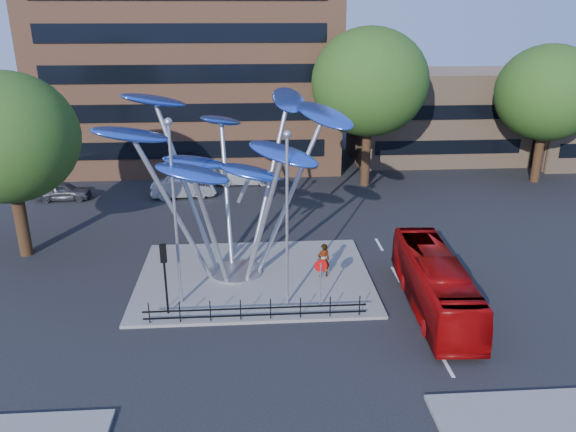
{
  "coord_description": "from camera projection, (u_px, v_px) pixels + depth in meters",
  "views": [
    {
      "loc": [
        -1.08,
        -20.37,
        13.29
      ],
      "look_at": [
        0.61,
        4.0,
        4.2
      ],
      "focal_mm": 35.0,
      "sensor_mm": 36.0,
      "label": 1
    }
  ],
  "objects": [
    {
      "name": "low_building_near",
      "position": [
        435.0,
        116.0,
        51.44
      ],
      "size": [
        15.0,
        8.0,
        8.0
      ],
      "primitive_type": "cube",
      "color": "#9C7A5C",
      "rests_on": "ground"
    },
    {
      "name": "ground",
      "position": [
        280.0,
        342.0,
        23.75
      ],
      "size": [
        120.0,
        120.0,
        0.0
      ],
      "primitive_type": "plane",
      "color": "black",
      "rests_on": "ground"
    },
    {
      "name": "parked_car_right",
      "position": [
        244.0,
        175.0,
        44.9
      ],
      "size": [
        4.9,
        2.06,
        1.41
      ],
      "primitive_type": "imported",
      "rotation": [
        0.0,
        0.0,
        1.59
      ],
      "color": "silver",
      "rests_on": "ground"
    },
    {
      "name": "traffic_light_island",
      "position": [
        164.0,
        264.0,
        24.85
      ],
      "size": [
        0.28,
        0.18,
        3.42
      ],
      "color": "black",
      "rests_on": "traffic_island"
    },
    {
      "name": "pedestrian_railing_front",
      "position": [
        256.0,
        311.0,
        25.08
      ],
      "size": [
        10.0,
        0.06,
        1.0
      ],
      "color": "black",
      "rests_on": "traffic_island"
    },
    {
      "name": "street_lamp_left",
      "position": [
        174.0,
        198.0,
        24.86
      ],
      "size": [
        0.36,
        0.36,
        8.8
      ],
      "color": "#9EA0A5",
      "rests_on": "traffic_island"
    },
    {
      "name": "red_bus",
      "position": [
        435.0,
        283.0,
        26.05
      ],
      "size": [
        2.62,
        9.31,
        2.57
      ],
      "primitive_type": "imported",
      "rotation": [
        0.0,
        0.0,
        -0.05
      ],
      "color": "#960607",
      "rests_on": "ground"
    },
    {
      "name": "traffic_island",
      "position": [
        255.0,
        277.0,
        29.27
      ],
      "size": [
        12.0,
        9.0,
        0.15
      ],
      "primitive_type": "cube",
      "color": "slate",
      "rests_on": "ground"
    },
    {
      "name": "tree_right",
      "position": [
        370.0,
        82.0,
        42.04
      ],
      "size": [
        8.8,
        8.8,
        12.11
      ],
      "color": "black",
      "rests_on": "ground"
    },
    {
      "name": "no_entry_sign_island",
      "position": [
        321.0,
        276.0,
        25.6
      ],
      "size": [
        0.6,
        0.1,
        2.45
      ],
      "color": "#9EA0A5",
      "rests_on": "traffic_island"
    },
    {
      "name": "tree_left",
      "position": [
        6.0,
        138.0,
        29.82
      ],
      "size": [
        7.6,
        7.6,
        10.32
      ],
      "color": "black",
      "rests_on": "ground"
    },
    {
      "name": "pedestrian",
      "position": [
        323.0,
        260.0,
        28.91
      ],
      "size": [
        0.75,
        0.58,
        1.84
      ],
      "primitive_type": "imported",
      "rotation": [
        0.0,
        0.0,
        3.36
      ],
      "color": "gray",
      "rests_on": "traffic_island"
    },
    {
      "name": "parked_car_mid",
      "position": [
        183.0,
        187.0,
        41.67
      ],
      "size": [
        4.73,
        1.97,
        1.52
      ],
      "primitive_type": "imported",
      "rotation": [
        0.0,
        0.0,
        1.65
      ],
      "color": "#ACB0B4",
      "rests_on": "ground"
    },
    {
      "name": "tree_far",
      "position": [
        548.0,
        93.0,
        43.27
      ],
      "size": [
        8.0,
        8.0,
        10.81
      ],
      "color": "black",
      "rests_on": "ground"
    },
    {
      "name": "parked_car_left",
      "position": [
        63.0,
        191.0,
        41.13
      ],
      "size": [
        4.0,
        1.71,
        1.35
      ],
      "primitive_type": "imported",
      "rotation": [
        0.0,
        0.0,
        1.6
      ],
      "color": "#404147",
      "rests_on": "ground"
    },
    {
      "name": "leaf_sculpture",
      "position": [
        230.0,
        147.0,
        27.46
      ],
      "size": [
        12.72,
        9.54,
        9.51
      ],
      "color": "#9EA0A5",
      "rests_on": "traffic_island"
    },
    {
      "name": "street_lamp_right",
      "position": [
        287.0,
        205.0,
        24.81
      ],
      "size": [
        0.36,
        0.36,
        8.3
      ],
      "color": "#9EA0A5",
      "rests_on": "traffic_island"
    }
  ]
}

